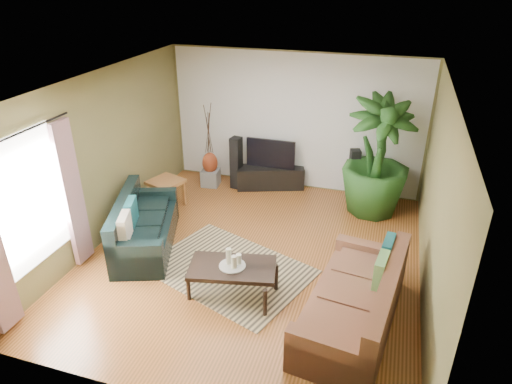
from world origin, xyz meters
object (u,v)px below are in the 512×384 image
at_px(television, 271,154).
at_px(side_table, 167,195).
at_px(potted_plant, 377,157).
at_px(sofa_left, 145,223).
at_px(speaker_right, 353,175).
at_px(tv_stand, 270,177).
at_px(sofa_right, 353,297).
at_px(vase, 210,163).
at_px(speaker_left, 236,163).
at_px(pedestal, 211,177).
at_px(coffee_table, 233,280).

relative_size(television, side_table, 1.69).
bearing_deg(side_table, potted_plant, 16.01).
relative_size(sofa_left, television, 1.90).
height_order(sofa_left, speaker_right, speaker_right).
height_order(tv_stand, television, television).
bearing_deg(sofa_right, speaker_right, -165.96).
bearing_deg(vase, tv_stand, 12.38).
xyz_separation_m(sofa_left, potted_plant, (3.37, 2.28, 0.65)).
distance_m(sofa_right, speaker_left, 4.28).
height_order(sofa_left, potted_plant, potted_plant).
relative_size(sofa_left, pedestal, 5.47).
distance_m(speaker_left, vase, 0.55).
distance_m(speaker_right, pedestal, 2.88).
height_order(television, speaker_right, television).
height_order(tv_stand, pedestal, tv_stand).
height_order(coffee_table, tv_stand, coffee_table).
distance_m(speaker_right, potted_plant, 0.81).
xyz_separation_m(coffee_table, vase, (-1.62, 3.16, 0.26)).
bearing_deg(tv_stand, coffee_table, -102.45).
xyz_separation_m(sofa_right, potted_plant, (0.01, 3.11, 0.65)).
bearing_deg(vase, television, 12.38).
relative_size(coffee_table, television, 1.18).
relative_size(tv_stand, vase, 3.08).
bearing_deg(side_table, speaker_right, 24.16).
bearing_deg(speaker_right, coffee_table, -127.90).
bearing_deg(side_table, pedestal, 72.12).
distance_m(television, side_table, 2.19).
bearing_deg(coffee_table, vase, 105.32).
xyz_separation_m(coffee_table, tv_stand, (-0.42, 3.42, -0.01)).
height_order(potted_plant, side_table, potted_plant).
bearing_deg(coffee_table, side_table, 123.58).
relative_size(speaker_left, potted_plant, 0.50).
height_order(sofa_right, coffee_table, sofa_right).
xyz_separation_m(coffee_table, speaker_right, (1.22, 3.42, 0.27)).
bearing_deg(tv_stand, television, 0.00).
xyz_separation_m(sofa_right, television, (-2.04, 3.51, 0.31)).
bearing_deg(coffee_table, sofa_left, 145.10).
bearing_deg(sofa_right, speaker_left, -133.26).
relative_size(coffee_table, tv_stand, 0.86).
height_order(sofa_left, speaker_left, speaker_left).
bearing_deg(vase, potted_plant, -2.51).
xyz_separation_m(sofa_left, side_table, (-0.27, 1.23, -0.13)).
distance_m(sofa_right, vase, 4.59).
xyz_separation_m(speaker_left, side_table, (-0.92, -1.25, -0.24)).
bearing_deg(coffee_table, television, 85.16).
xyz_separation_m(speaker_left, pedestal, (-0.54, -0.07, -0.36)).
distance_m(sofa_left, coffee_table, 1.90).
relative_size(coffee_table, speaker_left, 1.08).
distance_m(sofa_left, potted_plant, 4.12).
distance_m(television, vase, 1.25).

